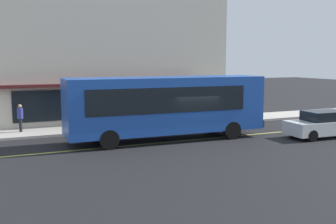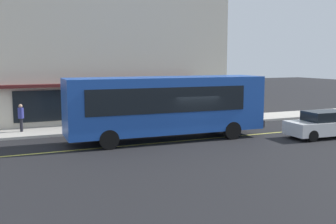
{
  "view_description": "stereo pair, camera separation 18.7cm",
  "coord_description": "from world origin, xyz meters",
  "px_view_note": "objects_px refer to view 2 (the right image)",
  "views": [
    {
      "loc": [
        -10.0,
        -19.55,
        4.46
      ],
      "look_at": [
        -1.27,
        0.34,
        1.6
      ],
      "focal_mm": 42.88,
      "sensor_mm": 36.0,
      "label": 1
    },
    {
      "loc": [
        -9.83,
        -19.62,
        4.46
      ],
      "look_at": [
        -1.27,
        0.34,
        1.6
      ],
      "focal_mm": 42.88,
      "sensor_mm": 36.0,
      "label": 2
    }
  ],
  "objects_px": {
    "bus": "(167,105)",
    "car_white": "(324,125)",
    "traffic_light": "(133,90)",
    "pedestrian_by_curb": "(21,115)"
  },
  "relations": [
    {
      "from": "car_white",
      "to": "pedestrian_by_curb",
      "type": "distance_m",
      "value": 17.79
    },
    {
      "from": "traffic_light",
      "to": "pedestrian_by_curb",
      "type": "xyz_separation_m",
      "value": [
        -6.69,
        1.15,
        -1.39
      ]
    },
    {
      "from": "bus",
      "to": "traffic_light",
      "type": "relative_size",
      "value": 3.5
    },
    {
      "from": "bus",
      "to": "car_white",
      "type": "relative_size",
      "value": 2.56
    },
    {
      "from": "bus",
      "to": "traffic_light",
      "type": "distance_m",
      "value": 4.04
    },
    {
      "from": "bus",
      "to": "car_white",
      "type": "xyz_separation_m",
      "value": [
        8.56,
        -2.84,
        -1.24
      ]
    },
    {
      "from": "traffic_light",
      "to": "car_white",
      "type": "bearing_deg",
      "value": -36.41
    },
    {
      "from": "traffic_light",
      "to": "pedestrian_by_curb",
      "type": "distance_m",
      "value": 6.93
    },
    {
      "from": "bus",
      "to": "pedestrian_by_curb",
      "type": "bearing_deg",
      "value": 145.19
    },
    {
      "from": "car_white",
      "to": "bus",
      "type": "bearing_deg",
      "value": 161.64
    }
  ]
}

